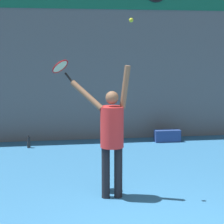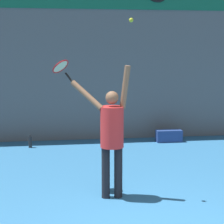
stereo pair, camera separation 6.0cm
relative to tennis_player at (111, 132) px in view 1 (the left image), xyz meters
name	(u,v)px [view 1 (the left image)]	position (x,y,z in m)	size (l,w,h in m)	color
back_wall	(102,42)	(0.38, 4.28, 1.45)	(18.00, 0.10, 5.00)	slate
tennis_player	(111,132)	(0.00, 0.00, 0.00)	(0.92, 0.57, 2.07)	black
tennis_racket	(61,67)	(-0.75, 0.48, 0.97)	(0.39, 0.38, 0.37)	black
tennis_ball	(131,20)	(0.28, -0.07, 1.69)	(0.07, 0.07, 0.07)	#CCDB2D
water_bottle	(29,142)	(-1.48, 3.51, -0.91)	(0.08, 0.08, 0.30)	#262628
equipment_bag	(167,136)	(1.97, 3.68, -0.90)	(0.65, 0.26, 0.30)	navy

